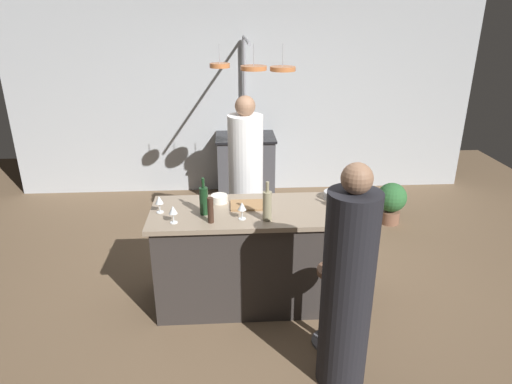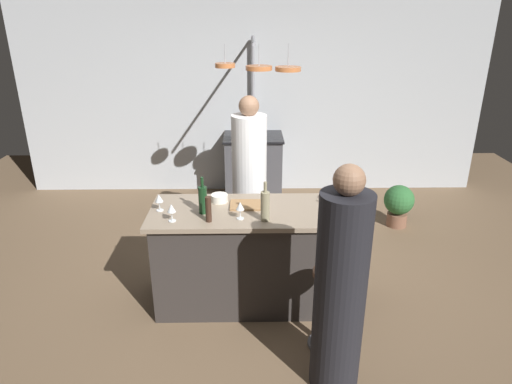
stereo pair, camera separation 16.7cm
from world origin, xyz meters
name	(u,v)px [view 1 (the left image)]	position (x,y,z in m)	size (l,w,h in m)	color
ground_plane	(257,299)	(0.00, 0.00, 0.00)	(9.00, 9.00, 0.00)	brown
back_wall	(244,100)	(0.00, 2.85, 1.30)	(6.40, 0.16, 2.60)	#B2B7BC
kitchen_island	(257,256)	(0.00, 0.00, 0.45)	(1.80, 0.72, 0.90)	#332D2B
stove_range	(246,167)	(0.00, 2.45, 0.45)	(0.80, 0.64, 0.89)	#47474C
chef	(246,183)	(-0.06, 0.95, 0.79)	(0.36, 0.36, 1.69)	white
bar_stool_right	(332,303)	(0.54, -0.62, 0.38)	(0.28, 0.28, 0.68)	#4C4C51
guest_right	(347,288)	(0.53, -0.98, 0.75)	(0.34, 0.34, 1.63)	black
overhead_pot_rack	(251,81)	(0.05, 1.80, 1.71)	(0.89, 1.55, 2.17)	gray
potted_plant	(391,201)	(1.75, 1.51, 0.30)	(0.36, 0.36, 0.52)	brown
cutting_board	(249,205)	(-0.06, 0.08, 0.91)	(0.32, 0.22, 0.02)	#997047
pepper_mill	(211,210)	(-0.38, -0.22, 1.01)	(0.05, 0.05, 0.21)	#382319
wine_bottle_white	(267,205)	(0.07, -0.21, 1.03)	(0.07, 0.07, 0.33)	gray
wine_bottle_dark	(349,200)	(0.75, -0.10, 1.01)	(0.07, 0.07, 0.29)	black
wine_bottle_red	(204,200)	(-0.44, -0.06, 1.02)	(0.07, 0.07, 0.32)	#143319
wine_glass_near_left_guest	(159,201)	(-0.81, -0.01, 1.01)	(0.07, 0.07, 0.15)	silver
wine_glass_by_chef	(242,207)	(-0.13, -0.18, 1.01)	(0.07, 0.07, 0.15)	silver
wine_glass_near_right_guest	(173,211)	(-0.67, -0.21, 1.01)	(0.07, 0.07, 0.15)	silver
mixing_bowl_ceramic	(219,199)	(-0.32, 0.18, 0.93)	(0.15, 0.15, 0.07)	silver
mixing_bowl_steel	(335,195)	(0.70, 0.19, 0.94)	(0.19, 0.19, 0.07)	#B7B7BC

